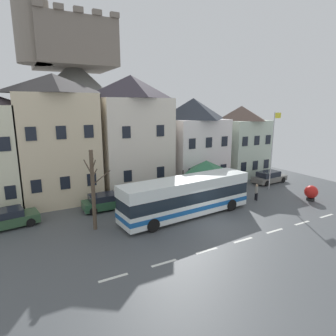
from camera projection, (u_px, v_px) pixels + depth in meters
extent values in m
cube|color=#4B4F52|center=(217.00, 225.00, 21.48)|extent=(40.00, 60.00, 0.06)
cube|color=silver|center=(113.00, 278.00, 14.92)|extent=(1.60, 0.20, 0.01)
cube|color=silver|center=(164.00, 263.00, 16.31)|extent=(1.60, 0.20, 0.01)
cube|color=silver|center=(207.00, 251.00, 17.70)|extent=(1.60, 0.20, 0.01)
cube|color=silver|center=(243.00, 240.00, 19.09)|extent=(1.60, 0.20, 0.01)
cube|color=silver|center=(275.00, 231.00, 20.48)|extent=(1.60, 0.20, 0.01)
cube|color=silver|center=(302.00, 223.00, 21.87)|extent=(1.60, 0.20, 0.01)
cube|color=silver|center=(326.00, 216.00, 23.26)|extent=(1.60, 0.20, 0.01)
cube|color=black|center=(11.00, 192.00, 22.45)|extent=(0.80, 0.06, 1.10)
cube|color=black|center=(5.00, 144.00, 21.62)|extent=(0.80, 0.06, 1.10)
cube|color=beige|center=(58.00, 149.00, 26.15)|extent=(6.77, 5.51, 9.88)
pyramid|color=#383636|center=(53.00, 83.00, 24.90)|extent=(6.77, 5.51, 1.70)
cube|color=black|center=(36.00, 186.00, 23.27)|extent=(0.80, 0.06, 1.10)
cube|color=black|center=(65.00, 183.00, 24.31)|extent=(0.80, 0.06, 1.10)
cube|color=black|center=(92.00, 180.00, 25.36)|extent=(0.80, 0.06, 1.10)
cube|color=black|center=(31.00, 134.00, 22.34)|extent=(0.80, 0.06, 1.10)
cube|color=black|center=(61.00, 133.00, 23.39)|extent=(0.80, 0.06, 1.10)
cube|color=black|center=(89.00, 131.00, 24.43)|extent=(0.80, 0.06, 1.10)
cube|color=silver|center=(132.00, 145.00, 29.91)|extent=(6.98, 6.17, 9.54)
pyramid|color=#3D3640|center=(131.00, 87.00, 28.63)|extent=(6.98, 6.17, 2.28)
cube|color=black|center=(128.00, 176.00, 26.96)|extent=(0.80, 0.06, 1.10)
cube|color=black|center=(161.00, 172.00, 28.58)|extent=(0.80, 0.06, 1.10)
cube|color=black|center=(126.00, 132.00, 26.06)|extent=(0.80, 0.06, 1.10)
cube|color=black|center=(160.00, 131.00, 27.68)|extent=(0.80, 0.06, 1.10)
cube|color=white|center=(193.00, 150.00, 33.76)|extent=(6.44, 6.34, 7.29)
pyramid|color=#2F343E|center=(193.00, 109.00, 32.71)|extent=(6.44, 6.34, 2.36)
cube|color=black|center=(192.00, 173.00, 30.42)|extent=(0.80, 0.06, 1.10)
cube|color=black|center=(208.00, 171.00, 31.42)|extent=(0.80, 0.06, 1.10)
cube|color=black|center=(223.00, 169.00, 32.41)|extent=(0.80, 0.06, 1.10)
cube|color=black|center=(192.00, 144.00, 29.74)|extent=(0.80, 0.06, 1.10)
cube|color=black|center=(209.00, 142.00, 30.73)|extent=(0.80, 0.06, 1.10)
cube|color=black|center=(225.00, 141.00, 31.73)|extent=(0.80, 0.06, 1.10)
cube|color=silver|center=(239.00, 147.00, 36.84)|extent=(5.63, 5.81, 7.02)
pyramid|color=brown|center=(241.00, 113.00, 35.89)|extent=(5.63, 5.81, 1.76)
cube|color=black|center=(244.00, 167.00, 33.84)|extent=(0.80, 0.06, 1.10)
cube|color=black|center=(255.00, 165.00, 34.71)|extent=(0.80, 0.06, 1.10)
cube|color=black|center=(266.00, 164.00, 35.58)|extent=(0.80, 0.06, 1.10)
cube|color=black|center=(245.00, 141.00, 33.19)|extent=(0.80, 0.06, 1.10)
cube|color=black|center=(257.00, 140.00, 34.05)|extent=(0.80, 0.06, 1.10)
cube|color=black|center=(268.00, 140.00, 34.92)|extent=(0.80, 0.06, 1.10)
cone|color=slate|center=(77.00, 111.00, 46.42)|extent=(33.40, 33.40, 15.77)
cube|color=slate|center=(72.00, 46.00, 44.27)|extent=(11.48, 11.48, 6.65)
cylinder|color=slate|center=(33.00, 33.00, 38.98)|extent=(4.72, 4.72, 8.16)
cube|color=slate|center=(37.00, 3.00, 36.18)|extent=(1.28, 0.70, 0.74)
cube|color=slate|center=(58.00, 7.00, 37.36)|extent=(1.28, 0.70, 0.74)
cube|color=slate|center=(78.00, 10.00, 38.54)|extent=(1.28, 0.70, 0.74)
cube|color=slate|center=(97.00, 12.00, 39.72)|extent=(1.28, 0.70, 0.74)
cube|color=slate|center=(115.00, 15.00, 40.91)|extent=(1.28, 0.70, 0.74)
cube|color=white|center=(186.00, 206.00, 23.22)|extent=(11.53, 3.45, 1.09)
cube|color=#1959A5|center=(186.00, 205.00, 23.21)|extent=(11.55, 3.47, 0.36)
cube|color=#19232D|center=(187.00, 194.00, 23.00)|extent=(11.43, 3.40, 0.92)
cube|color=white|center=(187.00, 184.00, 22.81)|extent=(11.53, 3.45, 0.86)
cube|color=#19232D|center=(237.00, 184.00, 26.04)|extent=(0.23, 2.12, 0.88)
cylinder|color=black|center=(212.00, 197.00, 26.34)|extent=(1.02, 0.36, 1.00)
cylinder|color=black|center=(231.00, 205.00, 24.35)|extent=(1.02, 0.36, 1.00)
cylinder|color=black|center=(137.00, 215.00, 22.23)|extent=(1.02, 0.36, 1.00)
cylinder|color=black|center=(153.00, 225.00, 20.24)|extent=(1.02, 0.36, 1.00)
cylinder|color=#473D33|center=(183.00, 182.00, 29.15)|extent=(0.14, 0.14, 2.40)
cylinder|color=#473D33|center=(209.00, 178.00, 30.68)|extent=(0.14, 0.14, 2.40)
cylinder|color=#473D33|center=(202.00, 190.00, 26.31)|extent=(0.14, 0.14, 2.40)
cylinder|color=#473D33|center=(229.00, 185.00, 27.84)|extent=(0.14, 0.14, 2.40)
pyramid|color=#2E6D48|center=(206.00, 166.00, 28.11)|extent=(3.60, 3.60, 1.14)
cube|color=slate|center=(269.00, 179.00, 33.18)|extent=(4.48, 2.04, 0.59)
cube|color=#1E232D|center=(268.00, 174.00, 32.94)|extent=(2.72, 1.70, 0.59)
cylinder|color=black|center=(271.00, 177.00, 34.65)|extent=(0.65, 0.25, 0.64)
cylinder|color=black|center=(283.00, 180.00, 33.30)|extent=(0.65, 0.25, 0.64)
cylinder|color=black|center=(255.00, 180.00, 33.13)|extent=(0.65, 0.25, 0.64)
cylinder|color=black|center=(267.00, 183.00, 31.78)|extent=(0.65, 0.25, 0.64)
cube|color=maroon|center=(221.00, 185.00, 30.37)|extent=(4.36, 2.26, 0.66)
cube|color=#1E232D|center=(223.00, 179.00, 30.36)|extent=(2.68, 1.84, 0.57)
cylinder|color=black|center=(217.00, 191.00, 28.97)|extent=(0.66, 0.28, 0.64)
cylinder|color=black|center=(206.00, 187.00, 30.29)|extent=(0.66, 0.28, 0.64)
cylinder|color=black|center=(236.00, 186.00, 30.54)|extent=(0.66, 0.28, 0.64)
cylinder|color=black|center=(224.00, 183.00, 31.85)|extent=(0.66, 0.28, 0.64)
cube|color=#295436|center=(105.00, 203.00, 24.68)|extent=(3.81, 1.78, 0.67)
cube|color=#1E232D|center=(103.00, 197.00, 24.47)|extent=(2.29, 1.56, 0.52)
cylinder|color=black|center=(116.00, 201.00, 26.02)|extent=(0.64, 0.20, 0.64)
cylinder|color=black|center=(122.00, 206.00, 24.58)|extent=(0.64, 0.20, 0.64)
cylinder|color=black|center=(89.00, 205.00, 24.87)|extent=(0.64, 0.20, 0.64)
cylinder|color=black|center=(93.00, 211.00, 23.43)|extent=(0.64, 0.20, 0.64)
cube|color=#325235|center=(8.00, 220.00, 21.02)|extent=(4.41, 2.39, 0.68)
cube|color=#1E232D|center=(4.00, 214.00, 20.77)|extent=(2.72, 1.94, 0.51)
cylinder|color=black|center=(26.00, 215.00, 22.56)|extent=(0.66, 0.29, 0.64)
cylinder|color=black|center=(31.00, 222.00, 21.17)|extent=(0.66, 0.29, 0.64)
cylinder|color=black|center=(257.00, 197.00, 27.00)|extent=(0.16, 0.16, 0.73)
cylinder|color=black|center=(255.00, 196.00, 27.17)|extent=(0.16, 0.16, 0.73)
cylinder|color=gray|center=(257.00, 190.00, 26.95)|extent=(0.28, 0.28, 0.66)
sphere|color=tan|center=(257.00, 185.00, 26.85)|extent=(0.23, 0.23, 0.23)
cylinder|color=black|center=(239.00, 191.00, 28.57)|extent=(0.13, 0.13, 0.77)
cylinder|color=black|center=(238.00, 191.00, 28.74)|extent=(0.13, 0.13, 0.77)
cylinder|color=black|center=(238.00, 185.00, 28.52)|extent=(0.30, 0.30, 0.64)
sphere|color=#D1AD89|center=(239.00, 181.00, 28.42)|extent=(0.24, 0.24, 0.24)
cylinder|color=#2D2D38|center=(206.00, 195.00, 27.28)|extent=(0.12, 0.12, 0.79)
cylinder|color=#2D2D38|center=(206.00, 196.00, 27.10)|extent=(0.12, 0.12, 0.79)
cylinder|color=#512323|center=(207.00, 189.00, 27.04)|extent=(0.30, 0.30, 0.69)
sphere|color=#D1AD89|center=(207.00, 184.00, 26.94)|extent=(0.21, 0.21, 0.21)
cylinder|color=#2D2D38|center=(220.00, 196.00, 27.13)|extent=(0.14, 0.14, 0.79)
cylinder|color=#2D2D38|center=(219.00, 195.00, 27.32)|extent=(0.14, 0.14, 0.79)
cylinder|color=black|center=(220.00, 189.00, 27.08)|extent=(0.30, 0.30, 0.65)
sphere|color=#9E7A60|center=(220.00, 184.00, 26.99)|extent=(0.21, 0.21, 0.21)
cube|color=#33473D|center=(190.00, 185.00, 30.47)|extent=(1.68, 0.45, 0.08)
cube|color=#33473D|center=(189.00, 183.00, 30.61)|extent=(1.68, 0.06, 0.40)
cube|color=#2D2D33|center=(184.00, 188.00, 30.16)|extent=(0.08, 0.36, 0.45)
cube|color=#2D2D33|center=(196.00, 186.00, 30.87)|extent=(0.08, 0.36, 0.45)
cylinder|color=silver|center=(272.00, 152.00, 29.73)|extent=(0.10, 0.10, 8.18)
cube|color=yellow|center=(278.00, 115.00, 29.13)|extent=(0.90, 0.03, 0.56)
cylinder|color=black|center=(310.00, 199.00, 27.00)|extent=(0.73, 0.73, 0.25)
sphere|color=red|center=(311.00, 192.00, 26.84)|extent=(1.22, 1.22, 1.22)
cylinder|color=brown|center=(93.00, 191.00, 20.16)|extent=(0.28, 0.28, 5.86)
cylinder|color=brown|center=(90.00, 172.00, 19.38)|extent=(0.53, 0.91, 0.85)
cylinder|color=brown|center=(95.00, 173.00, 20.26)|extent=(0.59, 0.65, 0.54)
cylinder|color=brown|center=(102.00, 177.00, 20.23)|extent=(1.33, 0.16, 0.97)
cylinder|color=brown|center=(94.00, 165.00, 19.60)|extent=(0.26, 0.54, 0.84)
cylinder|color=brown|center=(92.00, 164.00, 20.13)|extent=(0.39, 0.79, 0.73)
cylinder|color=brown|center=(88.00, 167.00, 19.91)|extent=(0.52, 0.59, 1.07)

